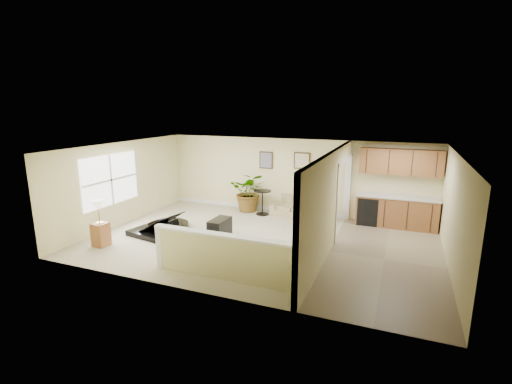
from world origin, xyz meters
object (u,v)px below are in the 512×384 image
at_px(loveseat, 296,206).
at_px(lamp_stand, 100,227).
at_px(palm_plant, 250,192).
at_px(small_plant, 332,215).
at_px(accent_table, 262,199).
at_px(piano, 160,214).
at_px(piano_bench, 220,228).

height_order(loveseat, lamp_stand, lamp_stand).
xyz_separation_m(palm_plant, lamp_stand, (-2.31, -4.43, -0.15)).
bearing_deg(small_plant, palm_plant, 176.77).
bearing_deg(lamp_stand, accent_table, 55.45).
bearing_deg(lamp_stand, piano, 60.74).
bearing_deg(accent_table, small_plant, 2.09).
distance_m(accent_table, small_plant, 2.33).
relative_size(piano, accent_table, 2.21).
bearing_deg(small_plant, piano_bench, -136.02).
bearing_deg(small_plant, piano, -147.09).
bearing_deg(accent_table, palm_plant, 156.55).
height_order(piano, loveseat, piano).
distance_m(loveseat, palm_plant, 1.67).
relative_size(piano_bench, small_plant, 1.46).
bearing_deg(loveseat, palm_plant, -166.43).
relative_size(piano_bench, lamp_stand, 0.64).
bearing_deg(piano_bench, palm_plant, 95.15).
bearing_deg(palm_plant, piano_bench, -84.85).
distance_m(accent_table, lamp_stand, 5.08).
xyz_separation_m(accent_table, lamp_stand, (-2.88, -4.18, -0.02)).
height_order(piano_bench, accent_table, accent_table).
distance_m(loveseat, small_plant, 1.26).
xyz_separation_m(accent_table, small_plant, (2.30, 0.08, -0.31)).
height_order(palm_plant, small_plant, palm_plant).
height_order(small_plant, lamp_stand, lamp_stand).
bearing_deg(accent_table, piano, -127.07).
bearing_deg(lamp_stand, palm_plant, 62.43).
height_order(piano, accent_table, piano).
bearing_deg(piano_bench, piano, -170.32).
distance_m(piano, palm_plant, 3.36).
bearing_deg(loveseat, piano_bench, -105.10).
bearing_deg(accent_table, piano_bench, -97.54).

